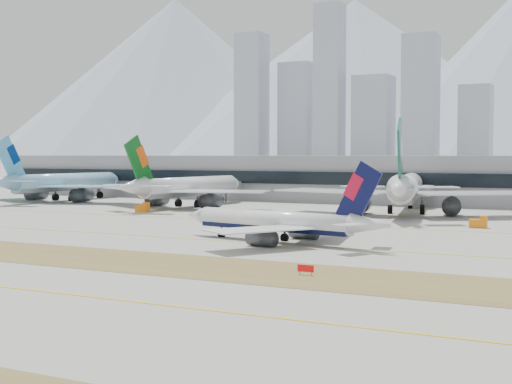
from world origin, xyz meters
The scene contains 10 objects.
ground centered at (0.00, 0.00, 0.00)m, with size 3000.00×3000.00×0.00m, color #9F9C94.
taxiing_airliner centered at (20.95, -2.63, 3.50)m, with size 42.92×36.85×14.50m.
widebody_korean centered at (-90.63, 66.44, 5.75)m, with size 60.60×59.32×21.62m.
widebody_eva centered at (-38.85, 61.35, 5.54)m, with size 58.25×57.24×20.85m.
widebody_cathay centered at (25.10, 65.47, 6.35)m, with size 65.76×65.27×23.89m.
terminal centered at (0.00, 114.84, 7.50)m, with size 280.00×43.10×15.00m.
hold_sign_right centered at (37.94, -32.00, 0.88)m, with size 2.20×0.15×1.35m.
gse_c centered at (47.68, 38.54, 1.05)m, with size 3.55×2.00×2.60m.
gse_b centered at (-40.03, 41.66, 1.05)m, with size 3.55×2.00×2.60m.
city_skyline centered at (-106.76, 453.42, 49.80)m, with size 342.00×49.80×140.00m.
Camera 1 is at (72.45, -114.83, 15.29)m, focal length 50.00 mm.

